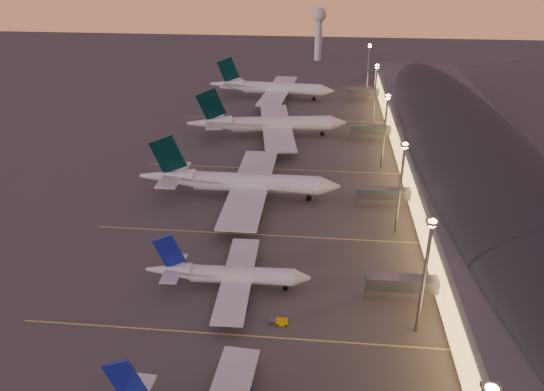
{
  "coord_description": "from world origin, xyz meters",
  "views": [
    {
      "loc": [
        15.28,
        -87.14,
        72.17
      ],
      "look_at": [
        2.0,
        45.0,
        7.0
      ],
      "focal_mm": 35.0,
      "sensor_mm": 36.0,
      "label": 1
    }
  ],
  "objects_px": {
    "airliner_wide_far": "(271,88)",
    "airliner_wide_mid": "(268,124)",
    "radar_tower": "(319,25)",
    "airliner_wide_near": "(239,182)",
    "airliner_narrow_north": "(228,275)",
    "baggage_tug_c": "(280,322)"
  },
  "relations": [
    {
      "from": "airliner_wide_far",
      "to": "baggage_tug_c",
      "type": "xyz_separation_m",
      "value": [
        18.91,
        -168.54,
        -4.56
      ]
    },
    {
      "from": "airliner_narrow_north",
      "to": "airliner_wide_mid",
      "type": "distance_m",
      "value": 101.52
    },
    {
      "from": "airliner_narrow_north",
      "to": "airliner_wide_far",
      "type": "xyz_separation_m",
      "value": [
        -6.2,
        157.15,
        1.6
      ]
    },
    {
      "from": "airliner_wide_near",
      "to": "airliner_wide_far",
      "type": "bearing_deg",
      "value": 91.14
    },
    {
      "from": "radar_tower",
      "to": "airliner_narrow_north",
      "type": "bearing_deg",
      "value": -93.34
    },
    {
      "from": "airliner_wide_far",
      "to": "airliner_narrow_north",
      "type": "bearing_deg",
      "value": -82.93
    },
    {
      "from": "radar_tower",
      "to": "airliner_wide_near",
      "type": "bearing_deg",
      "value": -95.4
    },
    {
      "from": "airliner_wide_far",
      "to": "radar_tower",
      "type": "bearing_deg",
      "value": 82.13
    },
    {
      "from": "airliner_narrow_north",
      "to": "airliner_wide_near",
      "type": "distance_m",
      "value": 46.43
    },
    {
      "from": "airliner_wide_mid",
      "to": "radar_tower",
      "type": "xyz_separation_m",
      "value": [
        16.47,
        147.79,
        16.67
      ]
    },
    {
      "from": "radar_tower",
      "to": "baggage_tug_c",
      "type": "height_order",
      "value": "radar_tower"
    },
    {
      "from": "airliner_wide_mid",
      "to": "airliner_wide_far",
      "type": "distance_m",
      "value": 55.83
    },
    {
      "from": "airliner_wide_far",
      "to": "radar_tower",
      "type": "height_order",
      "value": "radar_tower"
    },
    {
      "from": "radar_tower",
      "to": "airliner_wide_far",
      "type": "bearing_deg",
      "value": -102.69
    },
    {
      "from": "airliner_narrow_north",
      "to": "radar_tower",
      "type": "xyz_separation_m",
      "value": [
        14.54,
        249.28,
        18.41
      ]
    },
    {
      "from": "airliner_wide_mid",
      "to": "airliner_wide_far",
      "type": "xyz_separation_m",
      "value": [
        -4.27,
        55.67,
        -0.14
      ]
    },
    {
      "from": "airliner_wide_far",
      "to": "baggage_tug_c",
      "type": "relative_size",
      "value": 16.43
    },
    {
      "from": "airliner_wide_far",
      "to": "airliner_wide_mid",
      "type": "bearing_deg",
      "value": -80.8
    },
    {
      "from": "airliner_narrow_north",
      "to": "airliner_wide_mid",
      "type": "relative_size",
      "value": 0.59
    },
    {
      "from": "airliner_narrow_north",
      "to": "airliner_wide_far",
      "type": "height_order",
      "value": "airliner_wide_far"
    },
    {
      "from": "airliner_narrow_north",
      "to": "airliner_wide_near",
      "type": "xyz_separation_m",
      "value": [
        -4.67,
        46.17,
        1.6
      ]
    },
    {
      "from": "airliner_wide_far",
      "to": "baggage_tug_c",
      "type": "height_order",
      "value": "airliner_wide_far"
    }
  ]
}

